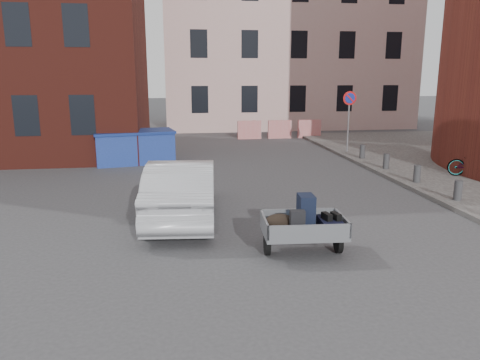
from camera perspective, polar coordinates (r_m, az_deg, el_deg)
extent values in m
plane|color=#38383A|center=(10.95, 1.16, -5.92)|extent=(120.00, 120.00, 0.00)
cube|color=#D2AAA2|center=(33.31, 5.39, 18.82)|extent=(16.00, 8.00, 14.00)
cylinder|color=gray|center=(21.28, 13.07, 6.87)|extent=(0.07, 0.07, 2.60)
cylinder|color=red|center=(21.19, 13.23, 9.69)|extent=(0.60, 0.03, 0.60)
cylinder|color=navy|center=(21.17, 13.25, 9.69)|extent=(0.44, 0.03, 0.44)
cylinder|color=#3A3A3D|center=(14.14, 25.04, -1.15)|extent=(0.22, 0.22, 0.55)
cylinder|color=#3A3A3D|center=(15.97, 20.78, 0.72)|extent=(0.22, 0.22, 0.55)
cylinder|color=#3A3A3D|center=(17.88, 17.40, 2.20)|extent=(0.22, 0.22, 0.55)
cylinder|color=#3A3A3D|center=(19.85, 14.69, 3.39)|extent=(0.22, 0.22, 0.55)
cube|color=red|center=(25.75, 1.16, 6.13)|extent=(1.30, 0.18, 1.00)
cube|color=red|center=(26.08, 4.86, 6.17)|extent=(1.30, 0.18, 1.00)
cube|color=red|center=(26.52, 8.46, 6.19)|extent=(1.30, 0.18, 1.00)
cylinder|color=black|center=(9.36, 3.33, -7.83)|extent=(0.13, 0.45, 0.44)
cylinder|color=black|center=(9.66, 11.89, -7.43)|extent=(0.13, 0.45, 0.44)
cube|color=slate|center=(9.40, 7.72, -6.28)|extent=(1.67, 1.20, 0.08)
cube|color=slate|center=(9.22, 2.99, -5.40)|extent=(0.11, 1.10, 0.28)
cube|color=slate|center=(9.54, 12.35, -5.04)|extent=(0.11, 1.10, 0.28)
cube|color=slate|center=(9.84, 7.10, -4.28)|extent=(1.60, 0.14, 0.28)
cube|color=slate|center=(8.86, 8.48, -6.29)|extent=(1.60, 0.14, 0.28)
cube|color=slate|center=(10.26, 6.65, -4.96)|extent=(0.13, 0.70, 0.06)
cube|color=black|center=(9.34, 8.03, -3.90)|extent=(0.33, 0.47, 0.70)
cube|color=black|center=(9.38, 10.88, -5.39)|extent=(0.44, 0.62, 0.25)
ellipsoid|color=black|center=(9.20, 4.77, -5.20)|extent=(0.62, 0.40, 0.36)
cube|color=black|center=(9.05, 6.99, -5.16)|extent=(0.29, 0.20, 0.48)
ellipsoid|color=#164EA7|center=(9.67, 7.02, -4.72)|extent=(0.38, 0.32, 0.24)
cube|color=black|center=(9.25, 10.53, -4.39)|extent=(0.16, 0.29, 0.13)
cube|color=black|center=(9.30, 11.61, -4.34)|extent=(0.16, 0.29, 0.13)
cube|color=#1F3996|center=(19.24, -12.73, 3.82)|extent=(3.24, 2.04, 1.20)
cube|color=navy|center=(19.15, -12.83, 5.75)|extent=(3.35, 2.16, 0.10)
imported|color=#A9ABB1|center=(11.57, -7.08, -1.15)|extent=(1.95, 4.63, 1.49)
imported|color=black|center=(17.62, 26.66, 1.83)|extent=(1.81, 1.11, 0.90)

